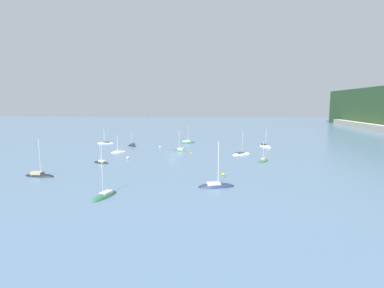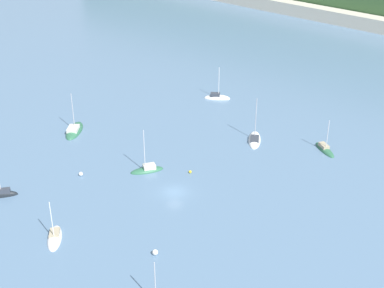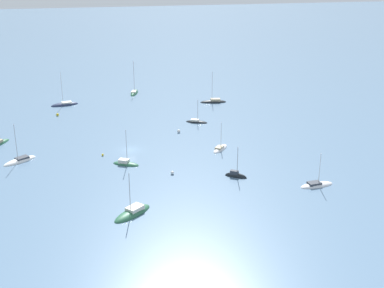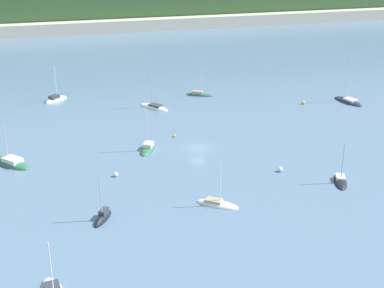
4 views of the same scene
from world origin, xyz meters
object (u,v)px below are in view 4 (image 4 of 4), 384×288
at_px(sailboat_1, 199,95).
at_px(mooring_buoy_0, 174,136).
at_px(sailboat_5, 11,164).
at_px(sailboat_7, 348,102).
at_px(sailboat_0, 154,108).
at_px(mooring_buoy_2, 280,169).
at_px(sailboat_4, 56,100).
at_px(sailboat_9, 148,149).
at_px(mooring_buoy_3, 303,102).
at_px(sailboat_6, 217,205).
at_px(sailboat_11, 340,181).
at_px(sailboat_10, 103,218).
at_px(mooring_buoy_1, 116,174).

bearing_deg(sailboat_1, mooring_buoy_0, -86.56).
xyz_separation_m(sailboat_5, sailboat_7, (73.12, 14.99, -0.03)).
height_order(sailboat_0, mooring_buoy_2, sailboat_0).
xyz_separation_m(sailboat_0, sailboat_4, (-20.47, 11.29, 0.05)).
relative_size(sailboat_0, sailboat_9, 1.10).
bearing_deg(sailboat_7, sailboat_9, 93.27).
distance_m(sailboat_9, mooring_buoy_3, 42.62).
distance_m(sailboat_0, sailboat_7, 44.31).
distance_m(sailboat_4, sailboat_6, 60.89).
xyz_separation_m(sailboat_0, sailboat_11, (20.11, -44.51, 0.02)).
bearing_deg(sailboat_11, sailboat_4, -119.09).
bearing_deg(sailboat_6, sailboat_5, 179.03).
distance_m(sailboat_7, mooring_buoy_0, 44.78).
distance_m(sailboat_6, mooring_buoy_0, 27.82).
height_order(sailboat_4, sailboat_9, sailboat_9).
xyz_separation_m(sailboat_4, mooring_buoy_0, (20.44, -29.80, 0.14)).
relative_size(sailboat_10, sailboat_11, 1.07).
xyz_separation_m(sailboat_5, sailboat_9, (23.43, -0.26, 0.04)).
bearing_deg(mooring_buoy_2, sailboat_1, 90.31).
height_order(sailboat_7, mooring_buoy_3, sailboat_7).
bearing_deg(mooring_buoy_0, sailboat_5, -171.02).
bearing_deg(sailboat_6, mooring_buoy_0, 126.28).
bearing_deg(sailboat_5, mooring_buoy_3, -116.81).
bearing_deg(sailboat_6, mooring_buoy_1, 170.77).
bearing_deg(sailboat_4, sailboat_1, -47.80).
height_order(sailboat_0, sailboat_6, sailboat_0).
xyz_separation_m(sailboat_11, mooring_buoy_0, (-20.14, 26.01, 0.17)).
relative_size(sailboat_6, mooring_buoy_0, 14.08).
bearing_deg(mooring_buoy_0, sailboat_0, 89.93).
relative_size(sailboat_1, sailboat_11, 1.00).
height_order(sailboat_0, sailboat_1, sailboat_0).
xyz_separation_m(sailboat_7, sailboat_10, (-60.51, -37.73, 0.07)).
xyz_separation_m(sailboat_4, sailboat_6, (19.70, -57.62, -0.05)).
relative_size(sailboat_4, mooring_buoy_1, 11.80).
bearing_deg(sailboat_6, sailboat_9, 141.02).
distance_m(sailboat_5, mooring_buoy_1, 18.99).
relative_size(sailboat_5, sailboat_11, 1.29).
relative_size(sailboat_5, sailboat_7, 0.84).
bearing_deg(sailboat_7, sailboat_10, 108.14).
distance_m(sailboat_1, sailboat_6, 54.20).
relative_size(sailboat_1, sailboat_10, 0.93).
xyz_separation_m(sailboat_4, mooring_buoy_2, (33.16, -49.70, 0.30)).
height_order(sailboat_0, mooring_buoy_3, sailboat_0).
height_order(sailboat_9, mooring_buoy_1, sailboat_9).
xyz_separation_m(sailboat_1, mooring_buoy_1, (-25.71, -39.14, 0.26)).
height_order(sailboat_7, mooring_buoy_0, sailboat_7).
height_order(mooring_buoy_0, mooring_buoy_1, mooring_buoy_1).
bearing_deg(sailboat_9, mooring_buoy_3, 140.36).
height_order(mooring_buoy_2, mooring_buoy_3, mooring_buoy_2).
distance_m(mooring_buoy_1, mooring_buoy_2, 26.54).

